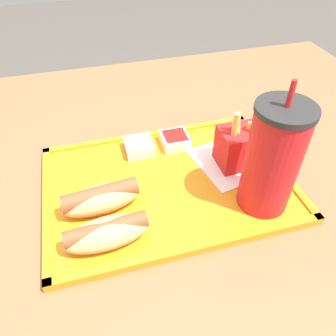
{
  "coord_description": "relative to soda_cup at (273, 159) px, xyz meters",
  "views": [
    {
      "loc": [
        0.12,
        0.39,
        1.13
      ],
      "look_at": [
        0.01,
        0.02,
        0.78
      ],
      "focal_mm": 35.0,
      "sensor_mm": 36.0,
      "label": 1
    }
  ],
  "objects": [
    {
      "name": "soda_cup",
      "position": [
        0.0,
        0.0,
        0.0
      ],
      "size": [
        0.08,
        0.08,
        0.2
      ],
      "color": "red",
      "rests_on": "food_tray"
    },
    {
      "name": "paper_napkin",
      "position": [
        -0.01,
        -0.1,
        -0.08
      ],
      "size": [
        0.16,
        0.14,
        0.0
      ],
      "color": "white",
      "rests_on": "food_tray"
    },
    {
      "name": "hot_dog_far",
      "position": [
        0.24,
        0.01,
        -0.06
      ],
      "size": [
        0.12,
        0.06,
        0.04
      ],
      "color": "tan",
      "rests_on": "food_tray"
    },
    {
      "name": "sauce_cup_mayo",
      "position": [
        0.16,
        -0.17,
        -0.07
      ],
      "size": [
        0.05,
        0.05,
        0.02
      ],
      "color": "silver",
      "rests_on": "food_tray"
    },
    {
      "name": "dining_table",
      "position": [
        0.12,
        -0.1,
        -0.47
      ],
      "size": [
        1.17,
        0.94,
        0.74
      ],
      "color": "brown",
      "rests_on": "ground_plane"
    },
    {
      "name": "food_tray",
      "position": [
        0.13,
        -0.08,
        -0.09
      ],
      "size": [
        0.4,
        0.28,
        0.01
      ],
      "color": "orange",
      "rests_on": "dining_table"
    },
    {
      "name": "fries_carton",
      "position": [
        -0.0,
        -0.09,
        -0.05
      ],
      "size": [
        0.07,
        0.06,
        0.11
      ],
      "color": "red",
      "rests_on": "food_tray"
    },
    {
      "name": "sauce_cup_ketchup",
      "position": [
        0.09,
        -0.17,
        -0.07
      ],
      "size": [
        0.05,
        0.05,
        0.02
      ],
      "color": "silver",
      "rests_on": "food_tray"
    },
    {
      "name": "hot_dog_near",
      "position": [
        0.24,
        -0.05,
        -0.06
      ],
      "size": [
        0.13,
        0.06,
        0.04
      ],
      "color": "tan",
      "rests_on": "food_tray"
    }
  ]
}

